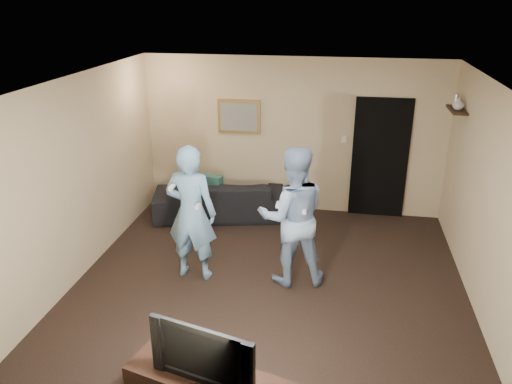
% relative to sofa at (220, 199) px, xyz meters
% --- Properties ---
extents(ground, '(5.00, 5.00, 0.00)m').
position_rel_sofa_xyz_m(ground, '(1.13, -1.94, -0.32)').
color(ground, black).
rests_on(ground, ground).
extents(ceiling, '(5.00, 5.00, 0.04)m').
position_rel_sofa_xyz_m(ceiling, '(1.13, -1.94, 2.28)').
color(ceiling, silver).
rests_on(ceiling, wall_back).
extents(wall_back, '(5.00, 0.04, 2.60)m').
position_rel_sofa_xyz_m(wall_back, '(1.13, 0.56, 0.98)').
color(wall_back, tan).
rests_on(wall_back, ground).
extents(wall_front, '(5.00, 0.04, 2.60)m').
position_rel_sofa_xyz_m(wall_front, '(1.13, -4.44, 0.98)').
color(wall_front, tan).
rests_on(wall_front, ground).
extents(wall_left, '(0.04, 5.00, 2.60)m').
position_rel_sofa_xyz_m(wall_left, '(-1.37, -1.94, 0.98)').
color(wall_left, tan).
rests_on(wall_left, ground).
extents(wall_right, '(0.04, 5.00, 2.60)m').
position_rel_sofa_xyz_m(wall_right, '(3.63, -1.94, 0.98)').
color(wall_right, tan).
rests_on(wall_right, ground).
extents(sofa, '(2.30, 1.30, 0.63)m').
position_rel_sofa_xyz_m(sofa, '(0.00, 0.00, 0.00)').
color(sofa, black).
rests_on(sofa, ground).
extents(throw_pillow, '(0.51, 0.27, 0.49)m').
position_rel_sofa_xyz_m(throw_pillow, '(-0.20, 0.00, 0.16)').
color(throw_pillow, '#174741').
rests_on(throw_pillow, sofa).
extents(painting_frame, '(0.72, 0.05, 0.57)m').
position_rel_sofa_xyz_m(painting_frame, '(0.23, 0.53, 1.28)').
color(painting_frame, olive).
rests_on(painting_frame, wall_back).
extents(painting_canvas, '(0.62, 0.01, 0.47)m').
position_rel_sofa_xyz_m(painting_canvas, '(0.23, 0.51, 1.28)').
color(painting_canvas, slate).
rests_on(painting_canvas, painting_frame).
extents(doorway, '(0.90, 0.06, 2.00)m').
position_rel_sofa_xyz_m(doorway, '(2.58, 0.53, 0.68)').
color(doorway, black).
rests_on(doorway, ground).
extents(light_switch, '(0.08, 0.02, 0.12)m').
position_rel_sofa_xyz_m(light_switch, '(1.98, 0.53, 0.98)').
color(light_switch, silver).
rests_on(light_switch, wall_back).
extents(wall_shelf, '(0.20, 0.60, 0.03)m').
position_rel_sofa_xyz_m(wall_shelf, '(3.52, -0.14, 1.67)').
color(wall_shelf, black).
rests_on(wall_shelf, wall_right).
extents(shelf_vase, '(0.18, 0.18, 0.16)m').
position_rel_sofa_xyz_m(shelf_vase, '(3.52, -0.18, 1.77)').
color(shelf_vase, silver).
rests_on(shelf_vase, wall_shelf).
extents(shelf_figurine, '(0.06, 0.06, 0.18)m').
position_rel_sofa_xyz_m(shelf_figurine, '(3.52, 0.01, 1.78)').
color(shelf_figurine, silver).
rests_on(shelf_figurine, wall_shelf).
extents(television, '(0.95, 0.36, 0.55)m').
position_rel_sofa_xyz_m(television, '(0.95, -4.26, 0.47)').
color(television, black).
rests_on(television, tv_console).
extents(wii_player_left, '(0.69, 0.53, 1.81)m').
position_rel_sofa_xyz_m(wii_player_left, '(0.10, -1.90, 0.59)').
color(wii_player_left, '#72A0C6').
rests_on(wii_player_left, ground).
extents(wii_player_right, '(1.03, 0.88, 1.83)m').
position_rel_sofa_xyz_m(wii_player_right, '(1.40, -1.80, 0.60)').
color(wii_player_right, '#89A2C7').
rests_on(wii_player_right, ground).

